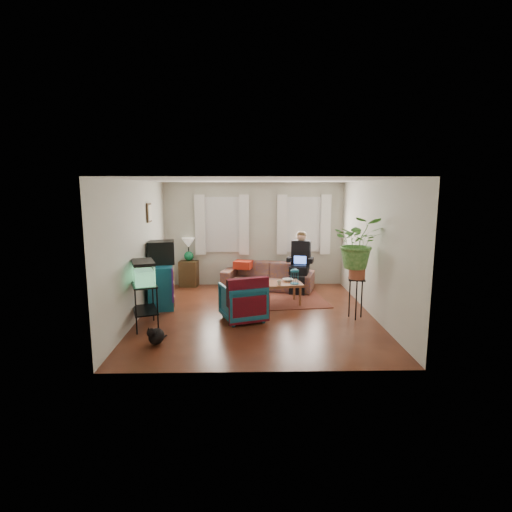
{
  "coord_description": "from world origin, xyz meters",
  "views": [
    {
      "loc": [
        -0.19,
        -7.56,
        2.46
      ],
      "look_at": [
        0.0,
        0.4,
        1.1
      ],
      "focal_mm": 28.0,
      "sensor_mm": 36.0,
      "label": 1
    }
  ],
  "objects_px": {
    "dresser": "(161,285)",
    "plant_stand": "(356,298)",
    "aquarium_stand": "(145,306)",
    "coffee_table": "(275,293)",
    "sofa": "(268,271)",
    "armchair": "(243,300)",
    "side_table": "(189,273)"
  },
  "relations": [
    {
      "from": "sofa",
      "to": "aquarium_stand",
      "type": "relative_size",
      "value": 2.76
    },
    {
      "from": "side_table",
      "to": "aquarium_stand",
      "type": "distance_m",
      "value": 3.1
    },
    {
      "from": "coffee_table",
      "to": "dresser",
      "type": "bearing_deg",
      "value": 172.58
    },
    {
      "from": "aquarium_stand",
      "to": "sofa",
      "type": "bearing_deg",
      "value": 29.67
    },
    {
      "from": "armchair",
      "to": "plant_stand",
      "type": "height_order",
      "value": "plant_stand"
    },
    {
      "from": "coffee_table",
      "to": "aquarium_stand",
      "type": "bearing_deg",
      "value": -158.6
    },
    {
      "from": "armchair",
      "to": "dresser",
      "type": "bearing_deg",
      "value": -49.05
    },
    {
      "from": "sofa",
      "to": "dresser",
      "type": "relative_size",
      "value": 2.23
    },
    {
      "from": "side_table",
      "to": "coffee_table",
      "type": "relative_size",
      "value": 0.57
    },
    {
      "from": "side_table",
      "to": "plant_stand",
      "type": "xyz_separation_m",
      "value": [
        3.53,
        -2.67,
        0.06
      ]
    },
    {
      "from": "sofa",
      "to": "coffee_table",
      "type": "bearing_deg",
      "value": -70.48
    },
    {
      "from": "dresser",
      "to": "plant_stand",
      "type": "distance_m",
      "value": 3.98
    },
    {
      "from": "aquarium_stand",
      "to": "coffee_table",
      "type": "xyz_separation_m",
      "value": [
        2.41,
        1.38,
        -0.16
      ]
    },
    {
      "from": "dresser",
      "to": "plant_stand",
      "type": "bearing_deg",
      "value": -23.5
    },
    {
      "from": "side_table",
      "to": "armchair",
      "type": "bearing_deg",
      "value": -62.96
    },
    {
      "from": "coffee_table",
      "to": "plant_stand",
      "type": "xyz_separation_m",
      "value": [
        1.47,
        -0.97,
        0.15
      ]
    },
    {
      "from": "armchair",
      "to": "coffee_table",
      "type": "bearing_deg",
      "value": -143.34
    },
    {
      "from": "armchair",
      "to": "coffee_table",
      "type": "xyz_separation_m",
      "value": [
        0.67,
        1.01,
        -0.15
      ]
    },
    {
      "from": "aquarium_stand",
      "to": "coffee_table",
      "type": "bearing_deg",
      "value": 10.01
    },
    {
      "from": "aquarium_stand",
      "to": "plant_stand",
      "type": "xyz_separation_m",
      "value": [
        3.88,
        0.41,
        -0.01
      ]
    },
    {
      "from": "sofa",
      "to": "plant_stand",
      "type": "relative_size",
      "value": 2.85
    },
    {
      "from": "sofa",
      "to": "aquarium_stand",
      "type": "xyz_separation_m",
      "value": [
        -2.33,
        -2.74,
        -0.03
      ]
    },
    {
      "from": "sofa",
      "to": "armchair",
      "type": "height_order",
      "value": "sofa"
    },
    {
      "from": "side_table",
      "to": "dresser",
      "type": "distance_m",
      "value": 1.78
    },
    {
      "from": "side_table",
      "to": "armchair",
      "type": "relative_size",
      "value": 0.84
    },
    {
      "from": "sofa",
      "to": "aquarium_stand",
      "type": "distance_m",
      "value": 3.6
    },
    {
      "from": "sofa",
      "to": "coffee_table",
      "type": "distance_m",
      "value": 1.37
    },
    {
      "from": "side_table",
      "to": "armchair",
      "type": "distance_m",
      "value": 3.05
    },
    {
      "from": "aquarium_stand",
      "to": "coffee_table",
      "type": "relative_size",
      "value": 0.71
    },
    {
      "from": "plant_stand",
      "to": "armchair",
      "type": "bearing_deg",
      "value": -178.82
    },
    {
      "from": "sofa",
      "to": "plant_stand",
      "type": "xyz_separation_m",
      "value": [
        1.55,
        -2.32,
        -0.04
      ]
    },
    {
      "from": "aquarium_stand",
      "to": "armchair",
      "type": "bearing_deg",
      "value": -7.82
    }
  ]
}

